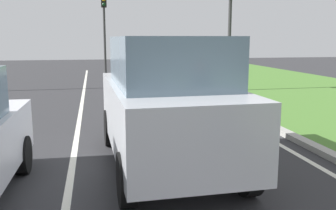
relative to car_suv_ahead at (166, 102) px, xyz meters
name	(u,v)px	position (x,y,z in m)	size (l,w,h in m)	color
ground_plane	(104,114)	(-0.95, 5.00, -1.17)	(60.00, 60.00, 0.00)	#2D2D30
lane_line_center	(80,115)	(-1.65, 5.00, -1.16)	(0.12, 32.00, 0.01)	silver
lane_line_right_edge	(218,109)	(2.65, 5.00, -1.16)	(0.12, 32.00, 0.01)	silver
curb_right	(232,107)	(3.15, 5.00, -1.11)	(0.24, 48.00, 0.12)	#9E9B93
car_suv_ahead	(166,102)	(0.00, 0.00, 0.00)	(2.07, 4.55, 2.28)	#B7BABF
traffic_light_near_right	(231,11)	(4.38, 8.64, 2.16)	(0.32, 0.50, 4.84)	#2D2D2D
traffic_light_far_median	(104,17)	(-0.46, 17.18, 2.36)	(0.32, 0.50, 5.29)	#2D2D2D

